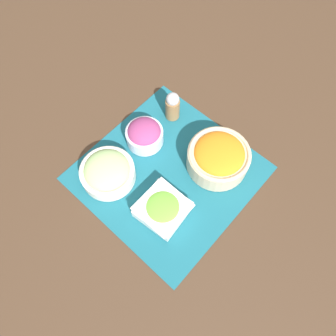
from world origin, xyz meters
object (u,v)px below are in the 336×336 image
at_px(onion_bowl, 144,134).
at_px(cucumber_bowl, 107,172).
at_px(carrot_bowl, 218,157).
at_px(lettuce_bowl, 163,209).
at_px(pepper_shaker, 173,106).

distance_m(onion_bowl, cucumber_bowl, 0.16).
bearing_deg(carrot_bowl, lettuce_bowl, -94.77).
bearing_deg(cucumber_bowl, pepper_shaker, 91.43).
distance_m(lettuce_bowl, pepper_shaker, 0.32).
distance_m(onion_bowl, lettuce_bowl, 0.23).
distance_m(onion_bowl, carrot_bowl, 0.23).
bearing_deg(lettuce_bowl, pepper_shaker, 127.08).
distance_m(carrot_bowl, cucumber_bowl, 0.31).
relative_size(cucumber_bowl, pepper_shaker, 1.49).
height_order(onion_bowl, cucumber_bowl, onion_bowl).
bearing_deg(pepper_shaker, carrot_bowl, -11.10).
relative_size(onion_bowl, carrot_bowl, 0.63).
height_order(cucumber_bowl, pepper_shaker, pepper_shaker).
relative_size(carrot_bowl, pepper_shaker, 1.72).
bearing_deg(onion_bowl, lettuce_bowl, -34.13).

